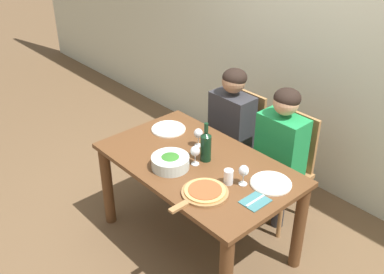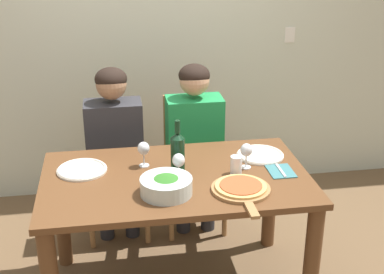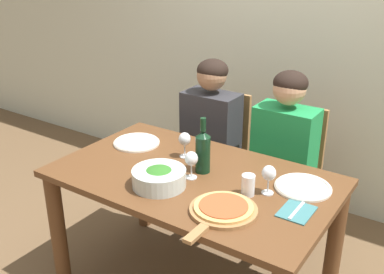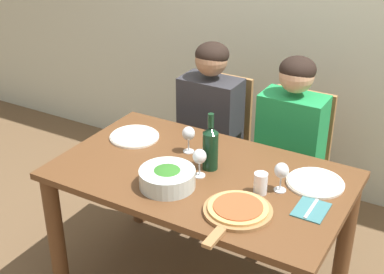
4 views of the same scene
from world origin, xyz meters
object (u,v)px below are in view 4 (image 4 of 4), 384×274
object	(u,v)px
dinner_plate_right	(315,182)
person_man	(290,136)
wine_bottle	(210,147)
fork_on_napkin	(311,209)
chair_right	(294,162)
pizza_on_board	(237,210)
wine_glass_right	(281,172)
dinner_plate_left	(134,136)
water_tumbler	(261,183)
person_woman	(209,117)
wine_glass_centre	(200,158)
chair_left	(217,142)
wine_glass_left	(189,135)
broccoli_bowl	(167,178)

from	to	relation	value
dinner_plate_right	person_man	bearing A→B (deg)	122.22
wine_bottle	fork_on_napkin	world-z (taller)	wine_bottle
wine_bottle	chair_right	bearing A→B (deg)	74.71
pizza_on_board	wine_glass_right	bearing A→B (deg)	70.66
dinner_plate_left	wine_glass_right	bearing A→B (deg)	-6.60
wine_bottle	water_tumbler	xyz separation A→B (m)	(0.32, -0.09, -0.07)
pizza_on_board	wine_bottle	bearing A→B (deg)	135.23
dinner_plate_right	water_tumbler	size ratio (longest dim) A/B	2.66
person_woman	dinner_plate_right	size ratio (longest dim) A/B	4.29
water_tumbler	fork_on_napkin	world-z (taller)	water_tumbler
dinner_plate_right	wine_bottle	bearing A→B (deg)	-166.86
wine_glass_centre	chair_right	bearing A→B (deg)	75.86
chair_left	person_woman	bearing A→B (deg)	-90.00
dinner_plate_right	chair_left	bearing A→B (deg)	144.41
wine_glass_left	wine_glass_right	xyz separation A→B (m)	(0.58, -0.12, 0.00)
broccoli_bowl	wine_glass_left	distance (m)	0.37
dinner_plate_left	wine_bottle	bearing A→B (deg)	-9.08
person_man	person_woman	bearing A→B (deg)	180.00
dinner_plate_left	dinner_plate_right	size ratio (longest dim) A/B	1.00
chair_left	fork_on_napkin	world-z (taller)	chair_left
pizza_on_board	dinner_plate_left	bearing A→B (deg)	155.54
wine_glass_right	dinner_plate_right	bearing A→B (deg)	48.39
dinner_plate_right	wine_glass_left	size ratio (longest dim) A/B	1.88
dinner_plate_right	pizza_on_board	size ratio (longest dim) A/B	0.62
dinner_plate_left	wine_glass_left	bearing A→B (deg)	1.55
broccoli_bowl	dinner_plate_left	bearing A→B (deg)	142.24
person_woman	wine_glass_right	size ratio (longest dim) A/B	8.08
dinner_plate_left	water_tumbler	distance (m)	0.88
dinner_plate_right	fork_on_napkin	distance (m)	0.23
chair_right	dinner_plate_right	bearing A→B (deg)	-62.81
wine_bottle	wine_glass_right	bearing A→B (deg)	-3.16
wine_glass_left	chair_left	bearing A→B (deg)	103.89
chair_left	wine_glass_left	world-z (taller)	chair_left
person_man	fork_on_napkin	distance (m)	0.82
wine_glass_centre	water_tumbler	world-z (taller)	wine_glass_centre
chair_left	wine_glass_centre	xyz separation A→B (m)	(0.34, -0.84, 0.37)
dinner_plate_left	pizza_on_board	bearing A→B (deg)	-24.46
dinner_plate_right	wine_glass_left	xyz separation A→B (m)	(-0.71, -0.03, 0.10)
person_man	wine_bottle	size ratio (longest dim) A/B	3.96
chair_left	dinner_plate_left	size ratio (longest dim) A/B	3.33
pizza_on_board	wine_glass_left	distance (m)	0.63
dinner_plate_right	wine_glass_centre	xyz separation A→B (m)	(-0.53, -0.22, 0.10)
chair_right	water_tumbler	world-z (taller)	chair_right
dinner_plate_right	wine_glass_centre	distance (m)	0.58
dinner_plate_left	person_woman	bearing A→B (deg)	69.99
chair_left	fork_on_napkin	size ratio (longest dim) A/B	5.26
person_woman	dinner_plate_left	bearing A→B (deg)	-110.01
dinner_plate_left	wine_glass_left	world-z (taller)	wine_glass_left
chair_left	broccoli_bowl	size ratio (longest dim) A/B	3.45
wine_bottle	wine_glass_left	world-z (taller)	wine_bottle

